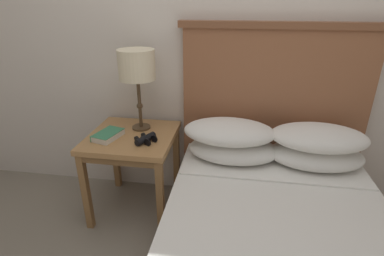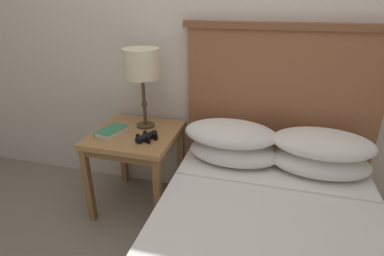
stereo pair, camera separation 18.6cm
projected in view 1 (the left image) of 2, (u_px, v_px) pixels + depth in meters
The scene contains 6 objects.
wall_back at pixel (216, 26), 2.01m from camera, with size 8.00×0.06×2.60m.
nightstand at pixel (133, 145), 2.08m from camera, with size 0.58×0.58×0.61m.
bed at pixel (276, 237), 1.59m from camera, with size 1.32×1.86×1.34m.
table_lamp at pixel (137, 67), 1.97m from camera, with size 0.25×0.25×0.56m.
book_on_nightstand at pixel (108, 135), 1.99m from camera, with size 0.18×0.23×0.04m.
binoculars_pair at pixel (146, 139), 1.94m from camera, with size 0.16×0.16×0.05m.
Camera 1 is at (0.17, -1.00, 1.48)m, focal length 28.00 mm.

